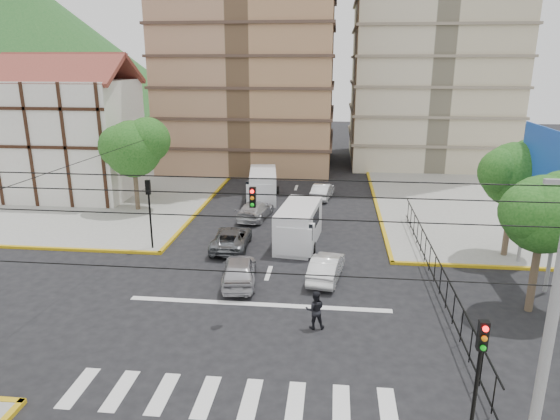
# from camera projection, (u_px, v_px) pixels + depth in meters

# --- Properties ---
(ground) EXTENTS (160.00, 160.00, 0.00)m
(ground) POSITION_uv_depth(u_px,v_px,m) (255.00, 316.00, 23.44)
(ground) COLOR black
(ground) RESTS_ON ground
(sidewalk_nw) EXTENTS (26.00, 26.00, 0.15)m
(sidewalk_nw) POSITION_uv_depth(u_px,v_px,m) (69.00, 194.00, 44.55)
(sidewalk_nw) COLOR gray
(sidewalk_nw) RESTS_ON ground
(sidewalk_ne) EXTENTS (26.00, 26.00, 0.15)m
(sidewalk_ne) POSITION_uv_depth(u_px,v_px,m) (537.00, 208.00, 40.37)
(sidewalk_ne) COLOR gray
(sidewalk_ne) RESTS_ON ground
(crosswalk_stripes) EXTENTS (12.00, 2.40, 0.01)m
(crosswalk_stripes) POSITION_uv_depth(u_px,v_px,m) (228.00, 398.00, 17.72)
(crosswalk_stripes) COLOR silver
(crosswalk_stripes) RESTS_ON ground
(stop_line) EXTENTS (13.00, 0.40, 0.01)m
(stop_line) POSITION_uv_depth(u_px,v_px,m) (259.00, 304.00, 24.58)
(stop_line) COLOR silver
(stop_line) RESTS_ON ground
(tudor_building) EXTENTS (10.80, 8.05, 12.23)m
(tudor_building) POSITION_uv_depth(u_px,v_px,m) (73.00, 137.00, 42.97)
(tudor_building) COLOR silver
(tudor_building) RESTS_ON ground
(distant_hill) EXTENTS (70.00, 70.00, 28.00)m
(distant_hill) POSITION_uv_depth(u_px,v_px,m) (19.00, 47.00, 91.85)
(distant_hill) COLOR #1B5320
(distant_hill) RESTS_ON ground
(park_fence) EXTENTS (0.10, 22.50, 1.66)m
(park_fence) POSITION_uv_depth(u_px,v_px,m) (433.00, 284.00, 26.78)
(park_fence) COLOR black
(park_fence) RESTS_ON ground
(billboard) EXTENTS (0.36, 6.20, 8.10)m
(billboard) POSITION_uv_depth(u_px,v_px,m) (546.00, 172.00, 25.92)
(billboard) COLOR slate
(billboard) RESTS_ON ground
(tree_park_a) EXTENTS (4.41, 3.60, 6.83)m
(tree_park_a) POSITION_uv_depth(u_px,v_px,m) (546.00, 211.00, 22.55)
(tree_park_a) COLOR #473828
(tree_park_a) RESTS_ON ground
(tree_park_c) EXTENTS (4.65, 3.80, 7.25)m
(tree_park_c) POSITION_uv_depth(u_px,v_px,m) (517.00, 172.00, 29.02)
(tree_park_c) COLOR #473828
(tree_park_c) RESTS_ON ground
(tree_tudor) EXTENTS (5.39, 4.40, 7.43)m
(tree_tudor) POSITION_uv_depth(u_px,v_px,m) (134.00, 146.00, 38.44)
(tree_tudor) COLOR #473828
(tree_tudor) RESTS_ON ground
(traffic_light_se) EXTENTS (0.28, 0.22, 4.40)m
(traffic_light_se) POSITION_uv_depth(u_px,v_px,m) (479.00, 366.00, 14.30)
(traffic_light_se) COLOR black
(traffic_light_se) RESTS_ON ground
(traffic_light_nw) EXTENTS (0.28, 0.22, 4.40)m
(traffic_light_nw) POSITION_uv_depth(u_px,v_px,m) (149.00, 203.00, 30.79)
(traffic_light_nw) COLOR black
(traffic_light_nw) RESTS_ON ground
(traffic_light_hanging) EXTENTS (18.00, 9.12, 0.92)m
(traffic_light_hanging) POSITION_uv_depth(u_px,v_px,m) (244.00, 208.00, 19.81)
(traffic_light_hanging) COLOR black
(traffic_light_hanging) RESTS_ON ground
(utility_pole_se) EXTENTS (1.40, 0.28, 9.00)m
(utility_pole_se) POSITION_uv_depth(u_px,v_px,m) (548.00, 340.00, 12.56)
(utility_pole_se) COLOR slate
(utility_pole_se) RESTS_ON ground
(van_right_lane) EXTENTS (2.85, 5.91, 2.56)m
(van_right_lane) POSITION_uv_depth(u_px,v_px,m) (298.00, 227.00, 32.16)
(van_right_lane) COLOR silver
(van_right_lane) RESTS_ON ground
(van_left_lane) EXTENTS (2.91, 5.86, 2.53)m
(van_left_lane) POSITION_uv_depth(u_px,v_px,m) (262.00, 186.00, 42.67)
(van_left_lane) COLOR silver
(van_left_lane) RESTS_ON ground
(car_silver_front_left) EXTENTS (2.36, 4.64, 1.51)m
(car_silver_front_left) POSITION_uv_depth(u_px,v_px,m) (239.00, 270.00, 26.73)
(car_silver_front_left) COLOR #B2B1B6
(car_silver_front_left) RESTS_ON ground
(car_white_front_right) EXTENTS (2.11, 4.39, 1.39)m
(car_white_front_right) POSITION_uv_depth(u_px,v_px,m) (326.00, 267.00, 27.28)
(car_white_front_right) COLOR white
(car_white_front_right) RESTS_ON ground
(car_grey_mid_left) EXTENTS (2.41, 4.89, 1.34)m
(car_grey_mid_left) POSITION_uv_depth(u_px,v_px,m) (231.00, 238.00, 31.79)
(car_grey_mid_left) COLOR #5A5D61
(car_grey_mid_left) RESTS_ON ground
(car_silver_rear_left) EXTENTS (2.57, 4.92, 1.36)m
(car_silver_rear_left) POSITION_uv_depth(u_px,v_px,m) (255.00, 210.00, 37.78)
(car_silver_rear_left) COLOR silver
(car_silver_rear_left) RESTS_ON ground
(car_darkgrey_mid_right) EXTENTS (2.04, 3.81, 1.23)m
(car_darkgrey_mid_right) POSITION_uv_depth(u_px,v_px,m) (307.00, 212.00, 37.46)
(car_darkgrey_mid_right) COLOR black
(car_darkgrey_mid_right) RESTS_ON ground
(car_white_rear_right) EXTENTS (2.10, 4.29, 1.35)m
(car_white_rear_right) POSITION_uv_depth(u_px,v_px,m) (323.00, 191.00, 43.31)
(car_white_rear_right) COLOR silver
(car_white_rear_right) RESTS_ON ground
(pedestrian_crosswalk) EXTENTS (0.94, 0.77, 1.79)m
(pedestrian_crosswalk) POSITION_uv_depth(u_px,v_px,m) (315.00, 310.00, 22.17)
(pedestrian_crosswalk) COLOR black
(pedestrian_crosswalk) RESTS_ON ground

